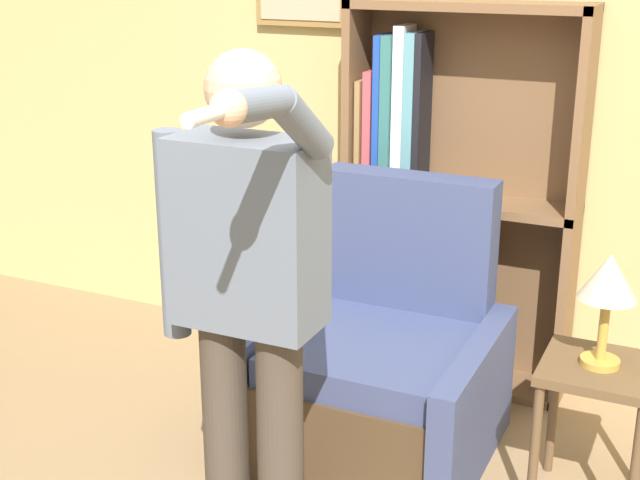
{
  "coord_description": "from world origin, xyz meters",
  "views": [
    {
      "loc": [
        0.93,
        -2.02,
        2.04
      ],
      "look_at": [
        -0.31,
        0.64,
        1.06
      ],
      "focal_mm": 50.0,
      "sensor_mm": 36.0,
      "label": 1
    }
  ],
  "objects_px": {
    "bookcase": "(432,203)",
    "armchair": "(380,369)",
    "table_lamp": "(608,284)",
    "person_standing": "(246,292)",
    "side_table": "(596,393)"
  },
  "relations": [
    {
      "from": "bookcase",
      "to": "armchair",
      "type": "relative_size",
      "value": 1.62
    },
    {
      "from": "armchair",
      "to": "side_table",
      "type": "bearing_deg",
      "value": -5.64
    },
    {
      "from": "person_standing",
      "to": "table_lamp",
      "type": "distance_m",
      "value": 1.3
    },
    {
      "from": "armchair",
      "to": "side_table",
      "type": "relative_size",
      "value": 1.89
    },
    {
      "from": "table_lamp",
      "to": "side_table",
      "type": "bearing_deg",
      "value": 63.43
    },
    {
      "from": "bookcase",
      "to": "armchair",
      "type": "distance_m",
      "value": 0.9
    },
    {
      "from": "person_standing",
      "to": "table_lamp",
      "type": "xyz_separation_m",
      "value": [
        0.97,
        0.86,
        -0.12
      ]
    },
    {
      "from": "bookcase",
      "to": "table_lamp",
      "type": "distance_m",
      "value": 1.23
    },
    {
      "from": "armchair",
      "to": "table_lamp",
      "type": "distance_m",
      "value": 1.05
    },
    {
      "from": "bookcase",
      "to": "armchair",
      "type": "xyz_separation_m",
      "value": [
        0.03,
        -0.73,
        -0.53
      ]
    },
    {
      "from": "bookcase",
      "to": "table_lamp",
      "type": "height_order",
      "value": "bookcase"
    },
    {
      "from": "bookcase",
      "to": "side_table",
      "type": "bearing_deg",
      "value": -41.75
    },
    {
      "from": "bookcase",
      "to": "person_standing",
      "type": "bearing_deg",
      "value": -91.9
    },
    {
      "from": "bookcase",
      "to": "armchair",
      "type": "bearing_deg",
      "value": -87.44
    },
    {
      "from": "person_standing",
      "to": "table_lamp",
      "type": "relative_size",
      "value": 4.12
    }
  ]
}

